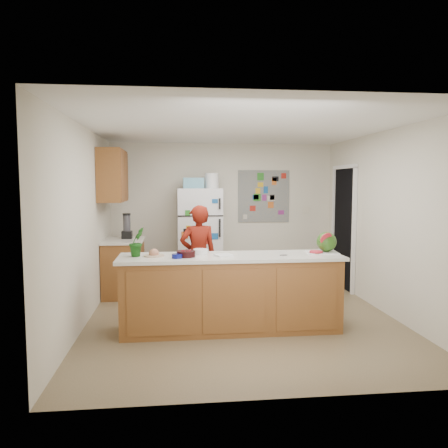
{
  "coord_description": "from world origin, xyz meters",
  "views": [
    {
      "loc": [
        -0.85,
        -5.64,
        1.77
      ],
      "look_at": [
        -0.21,
        0.2,
        1.23
      ],
      "focal_mm": 35.0,
      "sensor_mm": 36.0,
      "label": 1
    }
  ],
  "objects": [
    {
      "name": "plate",
      "position": [
        -1.12,
        -0.47,
        0.93
      ],
      "size": [
        0.31,
        0.31,
        0.02
      ],
      "primitive_type": "cylinder",
      "rotation": [
        0.0,
        0.0,
        -0.35
      ],
      "color": "#BCB092",
      "rests_on": "peninsula_top"
    },
    {
      "name": "upper_cabinets",
      "position": [
        -1.82,
        1.3,
        1.9
      ],
      "size": [
        0.35,
        1.0,
        0.8
      ],
      "primitive_type": "cube",
      "color": "brown",
      "rests_on": "wall_left"
    },
    {
      "name": "ceiling",
      "position": [
        0.0,
        0.0,
        2.51
      ],
      "size": [
        4.0,
        4.5,
        0.02
      ],
      "primitive_type": "cube",
      "color": "white",
      "rests_on": "wall_back"
    },
    {
      "name": "cherry_bowl",
      "position": [
        -0.74,
        -0.55,
        0.96
      ],
      "size": [
        0.27,
        0.27,
        0.07
      ],
      "primitive_type": "cylinder",
      "rotation": [
        0.0,
        0.0,
        -0.28
      ],
      "color": "black",
      "rests_on": "peninsula_top"
    },
    {
      "name": "photo_collage",
      "position": [
        0.75,
        2.24,
        1.55
      ],
      "size": [
        0.95,
        0.01,
        0.95
      ],
      "primitive_type": "cube",
      "color": "slate",
      "rests_on": "wall_back"
    },
    {
      "name": "refrigerator",
      "position": [
        -0.45,
        1.88,
        0.85
      ],
      "size": [
        0.75,
        0.7,
        1.7
      ],
      "primitive_type": "cube",
      "color": "silver",
      "rests_on": "floor"
    },
    {
      "name": "keys",
      "position": [
        0.42,
        -0.6,
        0.93
      ],
      "size": [
        0.09,
        0.06,
        0.01
      ],
      "primitive_type": "cube",
      "rotation": [
        0.0,
        0.0,
        0.28
      ],
      "color": "gray",
      "rests_on": "peninsula_top"
    },
    {
      "name": "cutting_board",
      "position": [
        0.95,
        -0.44,
        0.93
      ],
      "size": [
        0.41,
        0.33,
        0.01
      ],
      "primitive_type": "cube",
      "rotation": [
        0.0,
        0.0,
        -0.11
      ],
      "color": "silver",
      "rests_on": "peninsula_top"
    },
    {
      "name": "watermelon_slice",
      "position": [
        0.86,
        -0.49,
        0.94
      ],
      "size": [
        0.16,
        0.16,
        0.02
      ],
      "primitive_type": "cylinder",
      "color": "red",
      "rests_on": "cutting_board"
    },
    {
      "name": "doorway",
      "position": [
        1.99,
        1.45,
        1.02
      ],
      "size": [
        0.03,
        0.85,
        2.04
      ],
      "primitive_type": "cube",
      "color": "black",
      "rests_on": "ground"
    },
    {
      "name": "blender_appliance",
      "position": [
        -1.64,
        1.46,
        1.09
      ],
      "size": [
        0.12,
        0.12,
        0.38
      ],
      "primitive_type": "cylinder",
      "color": "black",
      "rests_on": "side_counter_top"
    },
    {
      "name": "side_counter_top",
      "position": [
        -1.69,
        1.35,
        0.88
      ],
      "size": [
        0.64,
        0.84,
        0.04
      ],
      "primitive_type": "cube",
      "color": "silver",
      "rests_on": "side_counter_base"
    },
    {
      "name": "person",
      "position": [
        -0.54,
        0.59,
        0.74
      ],
      "size": [
        0.59,
        0.45,
        1.47
      ],
      "primitive_type": "imported",
      "rotation": [
        0.0,
        0.0,
        3.33
      ],
      "color": "maroon",
      "rests_on": "floor"
    },
    {
      "name": "wall_right",
      "position": [
        2.01,
        0.0,
        1.25
      ],
      "size": [
        0.02,
        4.5,
        2.5
      ],
      "primitive_type": "cube",
      "color": "beige",
      "rests_on": "ground"
    },
    {
      "name": "peninsula_top",
      "position": [
        -0.2,
        -0.5,
        0.9
      ],
      "size": [
        2.68,
        0.7,
        0.04
      ],
      "primitive_type": "cube",
      "color": "silver",
      "rests_on": "peninsula_base"
    },
    {
      "name": "wall_back",
      "position": [
        0.0,
        2.26,
        1.25
      ],
      "size": [
        4.0,
        0.02,
        2.5
      ],
      "primitive_type": "cube",
      "color": "beige",
      "rests_on": "ground"
    },
    {
      "name": "white_bowl",
      "position": [
        -0.56,
        -0.36,
        0.95
      ],
      "size": [
        0.18,
        0.18,
        0.06
      ],
      "primitive_type": "cylinder",
      "rotation": [
        0.0,
        0.0,
        -0.02
      ],
      "color": "silver",
      "rests_on": "peninsula_top"
    },
    {
      "name": "potted_plant",
      "position": [
        -1.31,
        -0.45,
        1.09
      ],
      "size": [
        0.24,
        0.24,
        0.35
      ],
      "primitive_type": "imported",
      "rotation": [
        0.0,
        0.0,
        0.72
      ],
      "color": "#174A14",
      "rests_on": "peninsula_top"
    },
    {
      "name": "watermelon",
      "position": [
        1.01,
        -0.42,
        1.06
      ],
      "size": [
        0.25,
        0.25,
        0.25
      ],
      "primitive_type": "sphere",
      "color": "#224F13",
      "rests_on": "cutting_board"
    },
    {
      "name": "side_counter_base",
      "position": [
        -1.69,
        1.35,
        0.43
      ],
      "size": [
        0.6,
        0.8,
        0.86
      ],
      "primitive_type": "cube",
      "color": "brown",
      "rests_on": "floor"
    },
    {
      "name": "paper_towel",
      "position": [
        -0.29,
        -0.55,
        0.93
      ],
      "size": [
        0.24,
        0.23,
        0.02
      ],
      "primitive_type": "cube",
      "rotation": [
        0.0,
        0.0,
        0.38
      ],
      "color": "silver",
      "rests_on": "peninsula_top"
    },
    {
      "name": "wall_left",
      "position": [
        -2.01,
        0.0,
        1.25
      ],
      "size": [
        0.02,
        4.5,
        2.5
      ],
      "primitive_type": "cube",
      "color": "beige",
      "rests_on": "ground"
    },
    {
      "name": "floor",
      "position": [
        0.0,
        0.0,
        -0.01
      ],
      "size": [
        4.0,
        4.5,
        0.02
      ],
      "primitive_type": "cube",
      "color": "brown",
      "rests_on": "ground"
    },
    {
      "name": "cobalt_bowl",
      "position": [
        -0.84,
        -0.64,
        0.95
      ],
      "size": [
        0.14,
        0.14,
        0.05
      ],
      "primitive_type": "cylinder",
      "rotation": [
        0.0,
        0.0,
        -0.21
      ],
      "color": "#0A0F5C",
      "rests_on": "peninsula_top"
    },
    {
      "name": "fridge_top_bin",
      "position": [
        -0.55,
        1.88,
        1.79
      ],
      "size": [
        0.35,
        0.28,
        0.18
      ],
      "primitive_type": "cube",
      "color": "#5999B2",
      "rests_on": "refrigerator"
    },
    {
      "name": "peninsula_base",
      "position": [
        -0.2,
        -0.5,
        0.44
      ],
      "size": [
        2.6,
        0.62,
        0.88
      ],
      "primitive_type": "cube",
      "color": "brown",
      "rests_on": "floor"
    }
  ]
}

